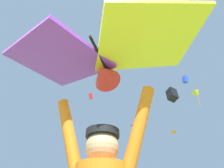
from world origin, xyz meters
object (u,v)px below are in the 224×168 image
object	(u,v)px
distant_kite_yellow_high_left	(197,94)
distant_kite_blue_low_right	(185,80)
held_stunt_kite	(102,56)
distant_kite_red_mid_left	(91,96)
distant_kite_black_low_left	(172,95)
distant_kite_orange_overhead_distant	(174,132)
distant_kite_purple_far_center	(136,125)

from	to	relation	value
distant_kite_yellow_high_left	distant_kite_blue_low_right	size ratio (longest dim) A/B	2.17
distant_kite_blue_low_right	distant_kite_yellow_high_left	bearing A→B (deg)	-87.99
distant_kite_yellow_high_left	distant_kite_blue_low_right	xyz separation A→B (m)	(-0.09, 2.48, 4.31)
held_stunt_kite	distant_kite_red_mid_left	distance (m)	36.68
distant_kite_yellow_high_left	distant_kite_blue_low_right	distance (m)	4.97
distant_kite_red_mid_left	distant_kite_yellow_high_left	distance (m)	18.51
distant_kite_black_low_left	distant_kite_blue_low_right	bearing A→B (deg)	60.06
distant_kite_orange_overhead_distant	distant_kite_yellow_high_left	distance (m)	7.31
distant_kite_red_mid_left	distant_kite_yellow_high_left	size ratio (longest dim) A/B	0.48
held_stunt_kite	distant_kite_blue_low_right	distance (m)	33.04
distant_kite_yellow_high_left	distant_kite_orange_overhead_distant	bearing A→B (deg)	110.17
distant_kite_orange_overhead_distant	distant_kite_yellow_high_left	bearing A→B (deg)	-69.83
held_stunt_kite	distant_kite_purple_far_center	size ratio (longest dim) A/B	1.76
distant_kite_red_mid_left	distant_kite_orange_overhead_distant	world-z (taller)	distant_kite_red_mid_left
distant_kite_red_mid_left	distant_kite_orange_overhead_distant	size ratio (longest dim) A/B	1.22
held_stunt_kite	distant_kite_blue_low_right	size ratio (longest dim) A/B	1.54
distant_kite_yellow_high_left	distant_kite_purple_far_center	bearing A→B (deg)	-147.86
distant_kite_red_mid_left	distant_kite_blue_low_right	size ratio (longest dim) A/B	1.04
distant_kite_black_low_left	distant_kite_blue_low_right	xyz separation A→B (m)	(5.38, 9.34, 8.59)
distant_kite_purple_far_center	distant_kite_orange_overhead_distant	size ratio (longest dim) A/B	1.02
distant_kite_orange_overhead_distant	distant_kite_yellow_high_left	xyz separation A→B (m)	(2.32, -6.32, 2.84)
distant_kite_orange_overhead_distant	distant_kite_black_low_left	distance (m)	13.63
distant_kite_orange_overhead_distant	distant_kite_red_mid_left	bearing A→B (deg)	172.45
distant_kite_yellow_high_left	held_stunt_kite	bearing A→B (deg)	-115.48
distant_kite_red_mid_left	distant_kite_purple_far_center	bearing A→B (deg)	-63.87
distant_kite_orange_overhead_distant	held_stunt_kite	bearing A→B (deg)	-106.38
held_stunt_kite	distant_kite_blue_low_right	world-z (taller)	distant_kite_blue_low_right
distant_kite_purple_far_center	distant_kite_yellow_high_left	world-z (taller)	distant_kite_yellow_high_left
distant_kite_purple_far_center	distant_kite_blue_low_right	distance (m)	16.56
distant_kite_red_mid_left	distant_kite_purple_far_center	distance (m)	19.52
held_stunt_kite	distant_kite_purple_far_center	world-z (taller)	distant_kite_purple_far_center
distant_kite_orange_overhead_distant	distant_kite_black_low_left	world-z (taller)	distant_kite_orange_overhead_distant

